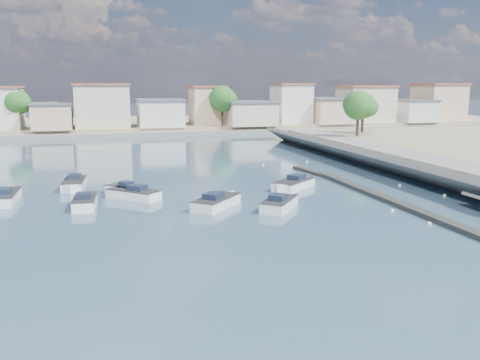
# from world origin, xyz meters

# --- Properties ---
(ground) EXTENTS (400.00, 400.00, 0.00)m
(ground) POSITION_xyz_m (0.00, 40.00, 0.00)
(ground) COLOR #2F455E
(ground) RESTS_ON ground
(seawall_walkway) EXTENTS (5.00, 90.00, 1.80)m
(seawall_walkway) POSITION_xyz_m (18.50, 13.00, 0.90)
(seawall_walkway) COLOR slate
(seawall_walkway) RESTS_ON ground
(breakwater) EXTENTS (2.00, 31.02, 0.35)m
(breakwater) POSITION_xyz_m (6.90, 12.69, 0.17)
(breakwater) COLOR black
(breakwater) RESTS_ON ground
(far_shore_land) EXTENTS (160.00, 40.00, 1.40)m
(far_shore_land) POSITION_xyz_m (0.00, 92.00, 0.70)
(far_shore_land) COLOR gray
(far_shore_land) RESTS_ON ground
(far_shore_quay) EXTENTS (160.00, 2.50, 0.80)m
(far_shore_quay) POSITION_xyz_m (0.00, 71.00, 0.40)
(far_shore_quay) COLOR slate
(far_shore_quay) RESTS_ON ground
(far_town) EXTENTS (113.01, 12.80, 8.35)m
(far_town) POSITION_xyz_m (10.71, 76.92, 4.93)
(far_town) COLOR beige
(far_town) RESTS_ON far_shore_land
(shore_trees) EXTENTS (74.56, 38.32, 7.92)m
(shore_trees) POSITION_xyz_m (8.34, 68.11, 6.22)
(shore_trees) COLOR #38281E
(shore_trees) RESTS_ON ground
(motorboat_a) EXTENTS (1.99, 4.91, 1.48)m
(motorboat_a) POSITION_xyz_m (-17.52, 14.02, 0.38)
(motorboat_a) COLOR white
(motorboat_a) RESTS_ON ground
(motorboat_b) EXTENTS (4.16, 4.69, 1.48)m
(motorboat_b) POSITION_xyz_m (-2.58, 9.31, 0.38)
(motorboat_b) COLOR white
(motorboat_b) RESTS_ON ground
(motorboat_c) EXTENTS (4.67, 4.59, 1.48)m
(motorboat_c) POSITION_xyz_m (-13.74, 16.05, 0.38)
(motorboat_c) COLOR white
(motorboat_c) RESTS_ON ground
(motorboat_d) EXTENTS (5.13, 4.88, 1.48)m
(motorboat_d) POSITION_xyz_m (1.13, 16.46, 0.38)
(motorboat_d) COLOR white
(motorboat_d) RESTS_ON ground
(motorboat_e) EXTENTS (2.30, 6.00, 1.48)m
(motorboat_e) POSITION_xyz_m (-24.09, 17.81, 0.38)
(motorboat_e) COLOR white
(motorboat_e) RESTS_ON ground
(motorboat_f) EXTENTS (3.28, 3.69, 1.48)m
(motorboat_f) POSITION_xyz_m (-14.39, 17.98, 0.38)
(motorboat_f) COLOR white
(motorboat_f) RESTS_ON ground
(motorboat_g) EXTENTS (2.31, 5.58, 1.48)m
(motorboat_g) POSITION_xyz_m (-18.64, 22.02, 0.38)
(motorboat_g) COLOR white
(motorboat_g) RESTS_ON ground
(motorboat_h) EXTENTS (4.78, 5.12, 1.48)m
(motorboat_h) POSITION_xyz_m (-7.21, 11.19, 0.38)
(motorboat_h) COLOR white
(motorboat_h) RESTS_ON ground
(mooring_buoys) EXTENTS (10.38, 30.52, 0.32)m
(mooring_buoys) POSITION_xyz_m (7.98, 16.03, 0.05)
(mooring_buoys) COLOR white
(mooring_buoys) RESTS_ON ground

